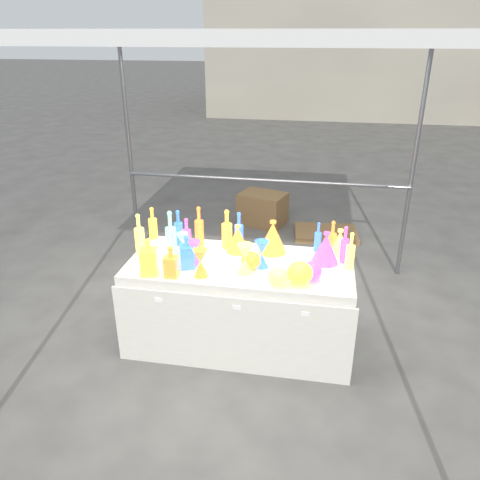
% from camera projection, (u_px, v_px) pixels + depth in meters
% --- Properties ---
extents(ground, '(80.00, 80.00, 0.00)m').
position_uv_depth(ground, '(240.00, 340.00, 4.06)').
color(ground, slate).
rests_on(ground, ground).
extents(canopy_tent, '(3.15, 3.15, 2.46)m').
position_uv_depth(canopy_tent, '(240.00, 42.00, 3.10)').
color(canopy_tent, gray).
rests_on(canopy_tent, ground).
extents(display_table, '(1.84, 0.83, 0.75)m').
position_uv_depth(display_table, '(240.00, 303.00, 3.90)').
color(display_table, silver).
rests_on(display_table, ground).
extents(background_building, '(14.00, 6.00, 6.00)m').
position_uv_depth(background_building, '(441.00, 12.00, 14.78)').
color(background_building, '#B7AE98').
rests_on(background_building, ground).
extents(cardboard_box_closed, '(0.71, 0.60, 0.44)m').
position_uv_depth(cardboard_box_closed, '(263.00, 209.00, 6.43)').
color(cardboard_box_closed, olive).
rests_on(cardboard_box_closed, ground).
extents(cardboard_box_flat, '(0.84, 0.63, 0.07)m').
position_uv_depth(cardboard_box_flat, '(326.00, 233.00, 6.11)').
color(cardboard_box_flat, olive).
rests_on(cardboard_box_flat, ground).
extents(bottle_0, '(0.08, 0.08, 0.29)m').
position_uv_depth(bottle_0, '(153.00, 223.00, 4.15)').
color(bottle_0, red).
rests_on(bottle_0, display_table).
extents(bottle_1, '(0.10, 0.10, 0.32)m').
position_uv_depth(bottle_1, '(178.00, 227.00, 4.02)').
color(bottle_1, '#1B9956').
rests_on(bottle_1, display_table).
extents(bottle_2, '(0.08, 0.08, 0.35)m').
position_uv_depth(bottle_2, '(199.00, 226.00, 4.00)').
color(bottle_2, orange).
rests_on(bottle_2, display_table).
extents(bottle_3, '(0.09, 0.09, 0.29)m').
position_uv_depth(bottle_3, '(187.00, 234.00, 3.92)').
color(bottle_3, blue).
rests_on(bottle_3, display_table).
extents(bottle_4, '(0.10, 0.10, 0.35)m').
position_uv_depth(bottle_4, '(139.00, 234.00, 3.85)').
color(bottle_4, '#136D7A').
rests_on(bottle_4, display_table).
extents(bottle_5, '(0.11, 0.11, 0.40)m').
position_uv_depth(bottle_5, '(171.00, 234.00, 3.78)').
color(bottle_5, '#AA226A').
rests_on(bottle_5, display_table).
extents(bottle_6, '(0.12, 0.12, 0.35)m').
position_uv_depth(bottle_6, '(227.00, 229.00, 3.95)').
color(bottle_6, red).
rests_on(bottle_6, display_table).
extents(bottle_7, '(0.10, 0.10, 0.32)m').
position_uv_depth(bottle_7, '(239.00, 230.00, 3.96)').
color(bottle_7, '#1B9956').
rests_on(bottle_7, display_table).
extents(decanter_0, '(0.15, 0.15, 0.29)m').
position_uv_depth(decanter_0, '(149.00, 257.00, 3.53)').
color(decanter_0, red).
rests_on(decanter_0, display_table).
extents(decanter_1, '(0.10, 0.10, 0.25)m').
position_uv_depth(decanter_1, '(171.00, 261.00, 3.50)').
color(decanter_1, orange).
rests_on(decanter_1, display_table).
extents(decanter_2, '(0.14, 0.14, 0.28)m').
position_uv_depth(decanter_2, '(187.00, 251.00, 3.63)').
color(decanter_2, '#1B9956').
rests_on(decanter_2, display_table).
extents(hourglass_0, '(0.14, 0.14, 0.22)m').
position_uv_depth(hourglass_0, '(200.00, 263.00, 3.51)').
color(hourglass_0, orange).
rests_on(hourglass_0, display_table).
extents(hourglass_1, '(0.12, 0.12, 0.21)m').
position_uv_depth(hourglass_1, '(194.00, 253.00, 3.68)').
color(hourglass_1, blue).
rests_on(hourglass_1, display_table).
extents(hourglass_2, '(0.12, 0.12, 0.24)m').
position_uv_depth(hourglass_2, '(245.00, 259.00, 3.55)').
color(hourglass_2, '#136D7A').
rests_on(hourglass_2, display_table).
extents(hourglass_3, '(0.13, 0.13, 0.19)m').
position_uv_depth(hourglass_3, '(183.00, 244.00, 3.85)').
color(hourglass_3, '#AA226A').
rests_on(hourglass_3, display_table).
extents(hourglass_4, '(0.11, 0.11, 0.19)m').
position_uv_depth(hourglass_4, '(200.00, 261.00, 3.58)').
color(hourglass_4, red).
rests_on(hourglass_4, display_table).
extents(hourglass_5, '(0.12, 0.12, 0.22)m').
position_uv_depth(hourglass_5, '(262.00, 254.00, 3.65)').
color(hourglass_5, '#1B9956').
rests_on(hourglass_5, display_table).
extents(globe_0, '(0.22, 0.22, 0.15)m').
position_uv_depth(globe_0, '(300.00, 274.00, 3.42)').
color(globe_0, red).
rests_on(globe_0, display_table).
extents(globe_1, '(0.19, 0.19, 0.12)m').
position_uv_depth(globe_1, '(278.00, 278.00, 3.40)').
color(globe_1, '#136D7A').
rests_on(globe_1, display_table).
extents(globe_2, '(0.16, 0.16, 0.12)m').
position_uv_depth(globe_2, '(251.00, 261.00, 3.64)').
color(globe_2, orange).
rests_on(globe_2, display_table).
extents(globe_3, '(0.17, 0.17, 0.13)m').
position_uv_depth(globe_3, '(311.00, 272.00, 3.48)').
color(globe_3, blue).
rests_on(globe_3, display_table).
extents(lampshade_0, '(0.25, 0.25, 0.24)m').
position_uv_depth(lampshade_0, '(238.00, 238.00, 3.91)').
color(lampshade_0, yellow).
rests_on(lampshade_0, display_table).
extents(lampshade_1, '(0.25, 0.25, 0.28)m').
position_uv_depth(lampshade_1, '(273.00, 236.00, 3.89)').
color(lampshade_1, yellow).
rests_on(lampshade_1, display_table).
extents(lampshade_2, '(0.23, 0.23, 0.26)m').
position_uv_depth(lampshade_2, '(326.00, 247.00, 3.71)').
color(lampshade_2, blue).
rests_on(lampshade_2, display_table).
extents(lampshade_3, '(0.22, 0.22, 0.25)m').
position_uv_depth(lampshade_3, '(339.00, 243.00, 3.80)').
color(lampshade_3, '#136D7A').
rests_on(lampshade_3, display_table).
extents(bottle_8, '(0.08, 0.08, 0.26)m').
position_uv_depth(bottle_8, '(318.00, 237.00, 3.91)').
color(bottle_8, '#1B9956').
rests_on(bottle_8, display_table).
extents(bottle_9, '(0.09, 0.09, 0.31)m').
position_uv_depth(bottle_9, '(332.00, 239.00, 3.81)').
color(bottle_9, orange).
rests_on(bottle_9, display_table).
extents(bottle_10, '(0.08, 0.08, 0.31)m').
position_uv_depth(bottle_10, '(345.00, 244.00, 3.71)').
color(bottle_10, blue).
rests_on(bottle_10, display_table).
extents(bottle_11, '(0.07, 0.07, 0.31)m').
position_uv_depth(bottle_11, '(351.00, 251.00, 3.60)').
color(bottle_11, '#136D7A').
rests_on(bottle_11, display_table).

